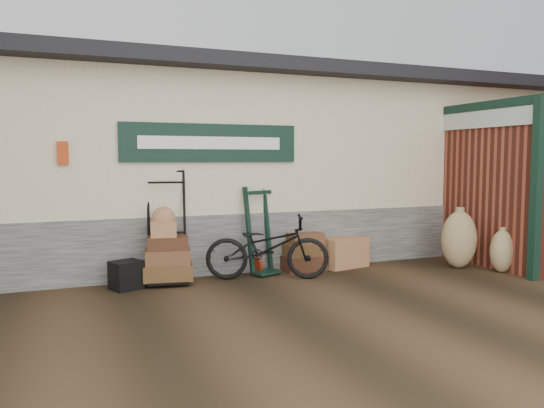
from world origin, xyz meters
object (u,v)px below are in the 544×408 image
Objects in this scene: black_trunk at (126,275)px; bicycle at (267,244)px; porter_trolley at (167,225)px; suitcase_stack at (303,251)px; wicker_hamper at (343,252)px; green_barrow at (260,231)px.

black_trunk is 0.21× the size of bicycle.
black_trunk is at bearing -150.43° from porter_trolley.
bicycle is at bearing -5.52° from porter_trolley.
black_trunk is 1.98m from bicycle.
bicycle reaches higher than suitcase_stack.
wicker_hamper is 1.93× the size of black_trunk.
bicycle is (-0.03, -0.37, -0.14)m from green_barrow.
suitcase_stack is (0.72, 0.00, -0.36)m from green_barrow.
suitcase_stack is 1.76× the size of black_trunk.
porter_trolley is at bearing -179.75° from suitcase_stack.
porter_trolley is 0.90× the size of bicycle.
green_barrow is at bearing -180.00° from wicker_hamper.
suitcase_stack is (2.11, 0.01, -0.50)m from porter_trolley.
wicker_hamper is at bearing 0.00° from suitcase_stack.
porter_trolley is at bearing 94.91° from bicycle.
porter_trolley is 2.41× the size of suitcase_stack.
green_barrow is 3.47× the size of black_trunk.
bicycle reaches higher than black_trunk.
porter_trolley is 1.22× the size of green_barrow.
bicycle is (1.36, -0.36, -0.29)m from porter_trolley.
green_barrow is 1.97× the size of suitcase_stack.
green_barrow reaches higher than bicycle.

